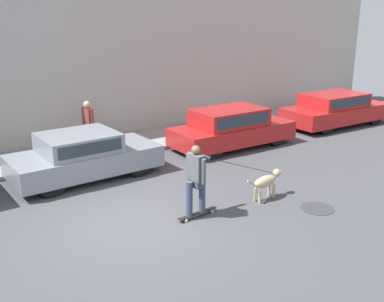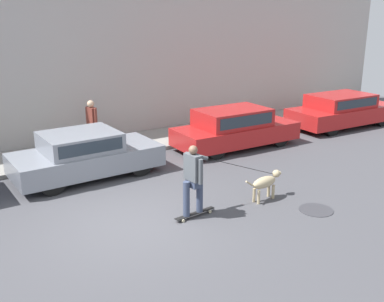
% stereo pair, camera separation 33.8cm
% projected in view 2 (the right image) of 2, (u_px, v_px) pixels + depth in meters
% --- Properties ---
extents(ground_plane, '(36.00, 36.00, 0.00)m').
position_uv_depth(ground_plane, '(133.00, 223.00, 9.62)').
color(ground_plane, '#47474C').
extents(back_wall, '(32.00, 0.30, 5.94)m').
position_uv_depth(back_wall, '(37.00, 58.00, 14.13)').
color(back_wall, '#B2ADA8').
rests_on(back_wall, ground_plane).
extents(sidewalk_curb, '(30.00, 2.24, 0.13)m').
position_uv_depth(sidewalk_curb, '(58.00, 156.00, 13.96)').
color(sidewalk_curb, gray).
rests_on(sidewalk_curb, ground_plane).
extents(parked_car_1, '(4.01, 1.92, 1.27)m').
position_uv_depth(parked_car_1, '(85.00, 155.00, 12.21)').
color(parked_car_1, black).
rests_on(parked_car_1, ground_plane).
extents(parked_car_2, '(4.24, 1.75, 1.32)m').
position_uv_depth(parked_car_2, '(235.00, 129.00, 14.87)').
color(parked_car_2, black).
rests_on(parked_car_2, ground_plane).
extents(parked_car_3, '(4.62, 1.96, 1.30)m').
position_uv_depth(parked_car_3, '(342.00, 111.00, 17.62)').
color(parked_car_3, black).
rests_on(parked_car_3, ground_plane).
extents(dog, '(1.20, 0.36, 0.67)m').
position_uv_depth(dog, '(265.00, 182.00, 10.72)').
color(dog, tan).
rests_on(dog, ground_plane).
extents(skateboarder, '(2.84, 0.60, 1.65)m').
position_uv_depth(skateboarder, '(194.00, 177.00, 9.65)').
color(skateboarder, beige).
rests_on(skateboarder, ground_plane).
extents(pedestrian_with_bag, '(0.27, 0.61, 1.55)m').
position_uv_depth(pedestrian_with_bag, '(92.00, 121.00, 14.35)').
color(pedestrian_with_bag, '#28282D').
rests_on(pedestrian_with_bag, sidewalk_curb).
extents(manhole_cover, '(0.77, 0.77, 0.01)m').
position_uv_depth(manhole_cover, '(316.00, 210.00, 10.27)').
color(manhole_cover, '#38383D').
rests_on(manhole_cover, ground_plane).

